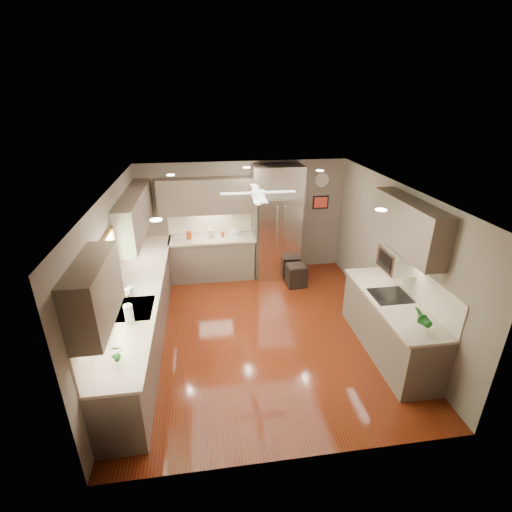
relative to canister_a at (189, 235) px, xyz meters
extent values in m
plane|color=#4C130A|center=(1.20, -2.19, -1.02)|extent=(5.00, 5.00, 0.00)
plane|color=white|center=(1.20, -2.19, 1.48)|extent=(5.00, 5.00, 0.00)
plane|color=#665A4E|center=(1.20, 0.31, 0.23)|extent=(4.50, 0.00, 4.50)
plane|color=#665A4E|center=(1.20, -4.69, 0.23)|extent=(4.50, 0.00, 4.50)
plane|color=#665A4E|center=(-1.05, -2.19, 0.23)|extent=(0.00, 5.00, 5.00)
plane|color=#665A4E|center=(3.45, -2.19, 0.23)|extent=(0.00, 5.00, 5.00)
cylinder|color=maroon|center=(0.00, 0.00, 0.00)|extent=(0.13, 0.13, 0.17)
cylinder|color=tan|center=(0.47, 0.00, 0.01)|extent=(0.16, 0.16, 0.20)
cylinder|color=maroon|center=(0.72, 0.03, -0.02)|extent=(0.08, 0.08, 0.11)
imported|color=white|center=(-0.87, -2.29, 0.02)|extent=(0.11, 0.11, 0.20)
imported|color=#1A5B1F|center=(-0.76, -3.88, 0.06)|extent=(0.16, 0.12, 0.27)
imported|color=#1A5B1F|center=(3.09, -3.76, 0.09)|extent=(0.20, 0.17, 0.34)
imported|color=tan|center=(0.98, 0.04, -0.05)|extent=(0.26, 0.26, 0.06)
cube|color=brown|center=(-0.75, -2.04, -0.57)|extent=(0.60, 4.70, 0.90)
cube|color=beige|center=(-0.73, -2.04, -0.10)|extent=(0.65, 4.70, 0.04)
cube|color=beige|center=(-1.04, -2.04, 0.18)|extent=(0.02, 4.70, 0.50)
cube|color=brown|center=(0.48, 0.01, -0.57)|extent=(1.85, 0.60, 0.90)
cube|color=beige|center=(0.48, -0.01, -0.10)|extent=(1.85, 0.65, 0.04)
cube|color=beige|center=(0.48, 0.30, 0.18)|extent=(1.85, 0.02, 0.50)
cube|color=brown|center=(-0.88, -3.79, 0.81)|extent=(0.33, 1.20, 0.75)
cube|color=brown|center=(-0.88, -0.89, 0.81)|extent=(0.33, 2.40, 0.75)
cube|color=brown|center=(0.48, 0.14, 0.81)|extent=(2.15, 0.33, 0.75)
cube|color=brown|center=(3.29, -2.74, 1.01)|extent=(0.33, 1.70, 0.75)
cube|color=#BFF2B2|center=(-1.03, -2.69, 0.53)|extent=(0.01, 1.00, 0.80)
cube|color=brown|center=(-1.01, -2.69, 0.96)|extent=(0.05, 1.12, 0.06)
cube|color=brown|center=(-1.01, -2.69, 0.10)|extent=(0.05, 1.12, 0.06)
cube|color=brown|center=(-1.01, -3.22, 0.53)|extent=(0.05, 0.06, 0.80)
cube|color=brown|center=(-1.01, -2.16, 0.53)|extent=(0.05, 0.06, 0.80)
cube|color=silver|center=(-0.73, -2.69, -0.09)|extent=(0.50, 0.70, 0.03)
cube|color=#262626|center=(-0.73, -2.69, -0.13)|extent=(0.44, 0.62, 0.05)
cylinder|color=silver|center=(-0.93, -2.69, 0.03)|extent=(0.02, 0.02, 0.24)
cylinder|color=silver|center=(-0.87, -2.69, 0.15)|extent=(0.16, 0.02, 0.02)
cube|color=silver|center=(1.90, -0.05, -0.11)|extent=(0.92, 0.72, 1.82)
cube|color=black|center=(1.90, -0.39, -0.36)|extent=(0.88, 0.02, 0.02)
cube|color=black|center=(1.90, -0.40, 0.23)|extent=(0.01, 0.02, 1.00)
cylinder|color=silver|center=(1.82, -0.43, 0.23)|extent=(0.02, 0.02, 0.90)
cylinder|color=silver|center=(1.98, -0.43, 0.23)|extent=(0.02, 0.02, 0.90)
cube|color=brown|center=(1.90, 0.01, 1.12)|extent=(1.04, 0.60, 0.63)
cube|color=brown|center=(1.40, 0.01, -0.11)|extent=(0.06, 0.60, 1.82)
cube|color=brown|center=(2.40, 0.01, -0.11)|extent=(0.06, 0.60, 1.82)
cube|color=brown|center=(3.13, -2.99, -0.57)|extent=(0.65, 2.20, 0.90)
cube|color=beige|center=(3.11, -2.99, -0.10)|extent=(0.70, 2.20, 0.04)
cube|color=beige|center=(3.44, -2.99, 0.18)|extent=(0.02, 2.20, 0.50)
cube|color=black|center=(3.11, -2.89, -0.08)|extent=(0.56, 0.52, 0.01)
cube|color=silver|center=(3.23, -2.74, 0.46)|extent=(0.42, 0.55, 0.34)
cube|color=black|center=(3.02, -2.74, 0.46)|extent=(0.02, 0.40, 0.26)
cylinder|color=white|center=(1.20, -1.89, 1.44)|extent=(0.03, 0.03, 0.08)
cylinder|color=white|center=(1.20, -1.89, 1.34)|extent=(0.22, 0.22, 0.10)
sphere|color=white|center=(1.20, -1.89, 1.24)|extent=(0.16, 0.16, 0.16)
cube|color=white|center=(1.55, -1.89, 1.36)|extent=(0.48, 0.11, 0.01)
cube|color=white|center=(1.20, -1.54, 1.36)|extent=(0.11, 0.48, 0.01)
cube|color=white|center=(0.85, -1.89, 1.36)|extent=(0.48, 0.11, 0.01)
cube|color=white|center=(1.20, -2.24, 1.36)|extent=(0.11, 0.48, 0.01)
cylinder|color=white|center=(-0.20, -0.89, 1.47)|extent=(0.14, 0.14, 0.01)
cylinder|color=white|center=(2.50, -0.89, 1.47)|extent=(0.14, 0.14, 0.01)
cylinder|color=white|center=(-0.20, -3.39, 1.47)|extent=(0.14, 0.14, 0.01)
cylinder|color=white|center=(2.50, -3.39, 1.47)|extent=(0.14, 0.14, 0.01)
cylinder|color=white|center=(1.20, -0.39, 1.47)|extent=(0.14, 0.14, 0.01)
cylinder|color=white|center=(2.95, 0.29, 1.03)|extent=(0.30, 0.03, 0.30)
cylinder|color=silver|center=(2.95, 0.28, 1.03)|extent=(0.29, 0.00, 0.29)
cube|color=black|center=(2.95, 0.29, 0.53)|extent=(0.36, 0.03, 0.30)
cube|color=red|center=(2.95, 0.27, 0.53)|extent=(0.30, 0.01, 0.24)
cube|color=black|center=(2.21, -0.66, -0.80)|extent=(0.42, 0.42, 0.44)
cube|color=black|center=(2.21, -0.66, -0.56)|extent=(0.40, 0.40, 0.03)
cylinder|color=white|center=(-0.74, -3.07, 0.06)|extent=(0.12, 0.12, 0.27)
cylinder|color=silver|center=(-0.74, -3.07, 0.07)|extent=(0.02, 0.02, 0.29)
camera|label=1|loc=(0.35, -7.52, 2.80)|focal=26.00mm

